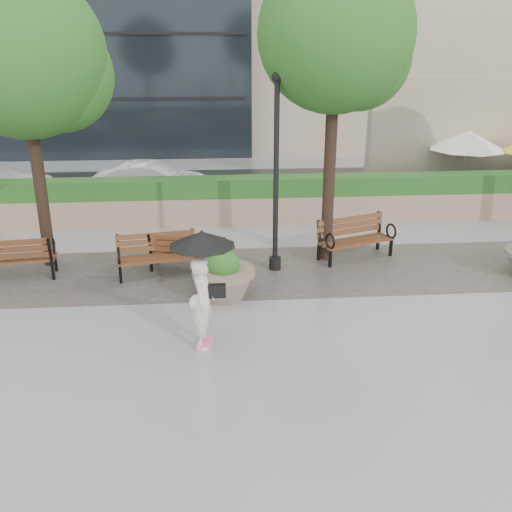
{
  "coord_description": "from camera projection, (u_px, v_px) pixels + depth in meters",
  "views": [
    {
      "loc": [
        -0.91,
        -9.33,
        5.04
      ],
      "look_at": [
        -0.08,
        1.12,
        1.1
      ],
      "focal_mm": 40.0,
      "sensor_mm": 36.0,
      "label": 1
    }
  ],
  "objects": [
    {
      "name": "ground",
      "position": [
        265.0,
        333.0,
        10.55
      ],
      "size": [
        100.0,
        100.0,
        0.0
      ],
      "primitive_type": "plane",
      "color": "gray",
      "rests_on": "ground"
    },
    {
      "name": "cobble_strip",
      "position": [
        253.0,
        271.0,
        13.34
      ],
      "size": [
        28.0,
        3.2,
        0.01
      ],
      "primitive_type": "cube",
      "color": "#383330",
      "rests_on": "ground"
    },
    {
      "name": "hedge_wall",
      "position": [
        243.0,
        200.0,
        16.85
      ],
      "size": [
        24.0,
        0.8,
        1.35
      ],
      "color": "#9B7A64",
      "rests_on": "ground"
    },
    {
      "name": "cafe_wall",
      "position": [
        509.0,
        135.0,
        19.88
      ],
      "size": [
        10.0,
        0.6,
        4.0
      ],
      "primitive_type": "cube",
      "color": "tan",
      "rests_on": "ground"
    },
    {
      "name": "asphalt_street",
      "position": [
        237.0,
        189.0,
        20.81
      ],
      "size": [
        40.0,
        7.0,
        0.0
      ],
      "primitive_type": "cube",
      "color": "black",
      "rests_on": "ground"
    },
    {
      "name": "bench_0",
      "position": [
        13.0,
        267.0,
        12.84
      ],
      "size": [
        1.95,
        0.97,
        1.0
      ],
      "rotation": [
        0.0,
        0.0,
        3.27
      ],
      "color": "brown",
      "rests_on": "ground"
    },
    {
      "name": "bench_1",
      "position": [
        158.0,
        264.0,
        13.03
      ],
      "size": [
        1.89,
        1.0,
        0.96
      ],
      "rotation": [
        0.0,
        0.0,
        0.17
      ],
      "color": "brown",
      "rests_on": "ground"
    },
    {
      "name": "bench_2",
      "position": [
        188.0,
        259.0,
        13.37
      ],
      "size": [
        1.84,
        1.04,
        0.93
      ],
      "rotation": [
        0.0,
        0.0,
        2.93
      ],
      "color": "brown",
      "rests_on": "ground"
    },
    {
      "name": "bench_3",
      "position": [
        355.0,
        247.0,
        14.08
      ],
      "size": [
        2.01,
        1.37,
        1.01
      ],
      "rotation": [
        0.0,
        0.0,
        0.37
      ],
      "color": "brown",
      "rests_on": "ground"
    },
    {
      "name": "planter_left",
      "position": [
        224.0,
        279.0,
        11.84
      ],
      "size": [
        1.31,
        1.31,
        1.09
      ],
      "color": "#7F6B56",
      "rests_on": "ground"
    },
    {
      "name": "lamppost",
      "position": [
        276.0,
        187.0,
        12.8
      ],
      "size": [
        0.28,
        0.28,
        4.47
      ],
      "color": "black",
      "rests_on": "ground"
    },
    {
      "name": "tree_0",
      "position": [
        31.0,
        61.0,
        12.24
      ],
      "size": [
        3.63,
        3.57,
        6.58
      ],
      "color": "black",
      "rests_on": "ground"
    },
    {
      "name": "tree_1",
      "position": [
        342.0,
        40.0,
        12.46
      ],
      "size": [
        3.52,
        3.43,
        6.94
      ],
      "color": "black",
      "rests_on": "ground"
    },
    {
      "name": "patio_umb_white",
      "position": [
        468.0,
        141.0,
        18.8
      ],
      "size": [
        2.5,
        2.5,
        2.3
      ],
      "color": "black",
      "rests_on": "ground"
    },
    {
      "name": "car_right",
      "position": [
        152.0,
        181.0,
        19.4
      ],
      "size": [
        3.86,
        1.65,
        1.24
      ],
      "primitive_type": "imported",
      "rotation": [
        0.0,
        0.0,
        1.48
      ],
      "color": "silver",
      "rests_on": "ground"
    },
    {
      "name": "pedestrian",
      "position": [
        203.0,
        278.0,
        9.7
      ],
      "size": [
        1.14,
        1.14,
        2.09
      ],
      "rotation": [
        0.0,
        0.0,
        1.36
      ],
      "color": "beige",
      "rests_on": "ground"
    }
  ]
}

